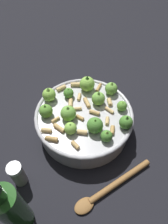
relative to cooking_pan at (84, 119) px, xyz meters
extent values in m
plane|color=black|center=(0.00, 0.00, -0.05)|extent=(2.40, 2.40, 0.00)
cylinder|color=#B7B7BC|center=(0.00, 0.00, -0.01)|extent=(0.27, 0.27, 0.07)
torus|color=#B7B7BC|center=(0.00, 0.00, 0.02)|extent=(0.28, 0.28, 0.01)
sphere|color=#8CC64C|center=(-0.01, 0.07, 0.04)|extent=(0.03, 0.03, 0.03)
cone|color=#75B247|center=(-0.01, 0.07, 0.06)|extent=(0.01, 0.01, 0.01)
sphere|color=#75B247|center=(-0.01, -0.06, 0.04)|extent=(0.04, 0.04, 0.04)
cone|color=#75B247|center=(-0.01, -0.06, 0.06)|extent=(0.01, 0.01, 0.02)
sphere|color=#609E38|center=(0.08, 0.07, 0.04)|extent=(0.04, 0.04, 0.04)
cone|color=#609E38|center=(0.08, 0.07, 0.06)|extent=(0.02, 0.02, 0.01)
sphere|color=#8CC64C|center=(0.05, -0.08, 0.05)|extent=(0.05, 0.05, 0.05)
cone|color=#4C8933|center=(0.05, -0.08, 0.07)|extent=(0.02, 0.02, 0.02)
sphere|color=#4C8933|center=(0.08, -0.02, 0.04)|extent=(0.03, 0.03, 0.03)
cone|color=#75B247|center=(0.08, -0.02, 0.05)|extent=(0.01, 0.01, 0.01)
sphere|color=#4C8933|center=(-0.10, 0.03, 0.04)|extent=(0.03, 0.03, 0.03)
cone|color=#8CC64C|center=(-0.10, 0.03, 0.06)|extent=(0.02, 0.02, 0.01)
sphere|color=#75B247|center=(0.03, 0.04, 0.05)|extent=(0.04, 0.04, 0.04)
cone|color=#75B247|center=(0.03, 0.04, 0.07)|extent=(0.02, 0.02, 0.02)
sphere|color=#4C8933|center=(-0.12, -0.03, 0.04)|extent=(0.04, 0.04, 0.04)
cone|color=#4C8933|center=(-0.12, -0.03, 0.06)|extent=(0.02, 0.02, 0.02)
sphere|color=#75B247|center=(-0.02, -0.11, 0.04)|extent=(0.04, 0.04, 0.04)
cone|color=#8CC64C|center=(-0.02, -0.11, 0.06)|extent=(0.02, 0.02, 0.02)
sphere|color=#8CC64C|center=(0.12, 0.02, 0.04)|extent=(0.04, 0.04, 0.04)
cone|color=#8CC64C|center=(0.12, 0.02, 0.06)|extent=(0.02, 0.02, 0.02)
sphere|color=#4C8933|center=(-0.06, 0.03, 0.05)|extent=(0.04, 0.04, 0.04)
cone|color=#609E38|center=(-0.06, 0.03, 0.07)|extent=(0.02, 0.02, 0.01)
sphere|color=#609E38|center=(-0.08, -0.08, 0.04)|extent=(0.03, 0.03, 0.03)
cone|color=#8CC64C|center=(-0.08, -0.08, 0.05)|extent=(0.02, 0.02, 0.01)
cylinder|color=tan|center=(0.03, 0.00, 0.03)|extent=(0.03, 0.03, 0.01)
cylinder|color=tan|center=(0.02, -0.03, 0.03)|extent=(0.03, 0.03, 0.01)
cylinder|color=tan|center=(-0.07, -0.02, 0.03)|extent=(0.02, 0.03, 0.01)
cylinder|color=tan|center=(-0.10, 0.00, 0.03)|extent=(0.02, 0.03, 0.01)
cylinder|color=tan|center=(0.09, -0.07, 0.03)|extent=(0.03, 0.03, 0.01)
cylinder|color=tan|center=(-0.02, -0.02, 0.03)|extent=(0.03, 0.02, 0.01)
cylinder|color=tan|center=(0.11, -0.03, 0.03)|extent=(0.02, 0.03, 0.01)
cylinder|color=tan|center=(-0.05, -0.05, 0.03)|extent=(0.03, 0.01, 0.01)
cylinder|color=tan|center=(0.02, 0.08, 0.03)|extent=(0.03, 0.01, 0.01)
cylinder|color=tan|center=(0.05, 0.00, 0.03)|extent=(0.03, 0.03, 0.01)
cylinder|color=tan|center=(-0.04, 0.10, 0.03)|extent=(0.03, 0.02, 0.01)
cylinder|color=tan|center=(0.00, 0.02, 0.03)|extent=(0.02, 0.01, 0.01)
cylinder|color=tan|center=(0.05, 0.07, 0.03)|extent=(0.02, 0.03, 0.01)
cylinder|color=tan|center=(0.02, -0.11, 0.03)|extent=(0.02, 0.03, 0.01)
cylinder|color=tan|center=(0.05, -0.04, 0.03)|extent=(0.02, 0.03, 0.01)
cylinder|color=tan|center=(-0.04, -0.08, 0.03)|extent=(0.03, 0.02, 0.01)
cylinder|color=tan|center=(0.02, 0.12, 0.03)|extent=(0.04, 0.03, 0.01)
cylinder|color=tan|center=(-0.04, 0.06, 0.03)|extent=(0.03, 0.02, 0.01)
cylinder|color=tan|center=(0.04, 0.11, 0.03)|extent=(0.03, 0.02, 0.01)
cylinder|color=gray|center=(0.03, 0.23, -0.01)|extent=(0.03, 0.03, 0.07)
cylinder|color=silver|center=(0.03, 0.23, 0.03)|extent=(0.04, 0.04, 0.01)
cylinder|color=#1E4C19|center=(-0.04, 0.30, 0.04)|extent=(0.06, 0.06, 0.18)
cylinder|color=olive|center=(-0.18, 0.08, -0.04)|extent=(0.08, 0.19, 0.02)
ellipsoid|color=olive|center=(-0.14, 0.19, -0.04)|extent=(0.05, 0.06, 0.01)
camera|label=1|loc=(-0.22, 0.30, 0.52)|focal=34.87mm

